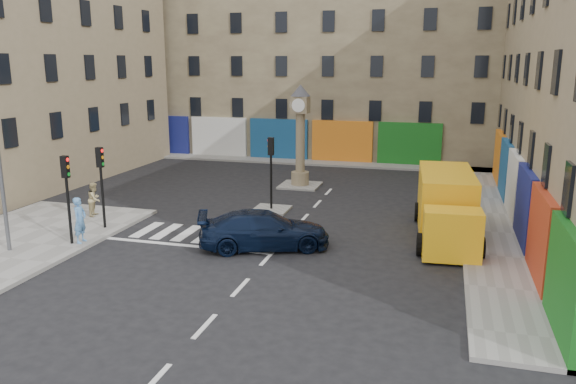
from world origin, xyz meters
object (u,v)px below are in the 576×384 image
at_px(traffic_light_island, 271,161).
at_px(clock_pillar, 300,129).
at_px(yellow_van, 447,206).
at_px(pedestrian_blue, 80,220).
at_px(traffic_light_left_far, 101,174).
at_px(navy_sedan, 264,230).
at_px(traffic_light_left_near, 67,186).
at_px(pedestrian_tan, 95,199).

bearing_deg(traffic_light_island, clock_pillar, 90.00).
height_order(yellow_van, pedestrian_blue, yellow_van).
bearing_deg(traffic_light_left_far, navy_sedan, -2.69).
relative_size(clock_pillar, yellow_van, 0.79).
xyz_separation_m(navy_sedan, pedestrian_blue, (-7.48, -1.79, 0.34)).
distance_m(traffic_light_island, pedestrian_blue, 9.76).
xyz_separation_m(clock_pillar, navy_sedan, (1.48, -11.76, -2.77)).
distance_m(traffic_light_left_near, traffic_light_left_far, 2.40).
distance_m(clock_pillar, yellow_van, 12.02).
relative_size(traffic_light_island, yellow_van, 0.48).
relative_size(traffic_light_left_near, traffic_light_island, 1.00).
bearing_deg(pedestrian_tan, pedestrian_blue, -165.08).
height_order(navy_sedan, yellow_van, yellow_van).
xyz_separation_m(clock_pillar, yellow_van, (8.71, -8.00, -2.18)).
bearing_deg(traffic_light_island, pedestrian_blue, -128.45).
height_order(navy_sedan, pedestrian_tan, pedestrian_tan).
bearing_deg(traffic_light_left_far, pedestrian_tan, 133.98).
xyz_separation_m(traffic_light_left_near, clock_pillar, (6.30, 13.80, 0.93)).
relative_size(traffic_light_island, clock_pillar, 0.61).
bearing_deg(clock_pillar, traffic_light_island, -90.00).
relative_size(traffic_light_left_near, pedestrian_tan, 2.23).
bearing_deg(traffic_light_island, traffic_light_left_near, -128.93).
height_order(clock_pillar, navy_sedan, clock_pillar).
distance_m(traffic_light_left_near, pedestrian_tan, 4.67).
relative_size(traffic_light_left_far, yellow_van, 0.48).
xyz_separation_m(traffic_light_island, pedestrian_blue, (-6.00, -7.56, -1.47)).
distance_m(clock_pillar, navy_sedan, 12.17).
distance_m(traffic_light_left_far, traffic_light_island, 8.30).
bearing_deg(pedestrian_tan, traffic_light_island, -76.37).
distance_m(traffic_light_left_far, pedestrian_tan, 2.84).
bearing_deg(pedestrian_blue, navy_sedan, -79.90).
bearing_deg(traffic_light_island, pedestrian_tan, -154.75).
xyz_separation_m(traffic_light_left_near, traffic_light_left_far, (0.00, 2.40, 0.00)).
relative_size(clock_pillar, pedestrian_blue, 3.16).
relative_size(traffic_light_island, pedestrian_blue, 1.91).
distance_m(traffic_light_left_near, yellow_van, 16.14).
distance_m(traffic_light_island, clock_pillar, 6.07).
xyz_separation_m(traffic_light_left_far, pedestrian_tan, (-1.61, 1.67, -1.64)).
distance_m(clock_pillar, pedestrian_tan, 12.80).
relative_size(navy_sedan, yellow_van, 0.70).
distance_m(clock_pillar, pedestrian_blue, 15.02).
bearing_deg(traffic_light_left_far, traffic_light_left_near, -90.00).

